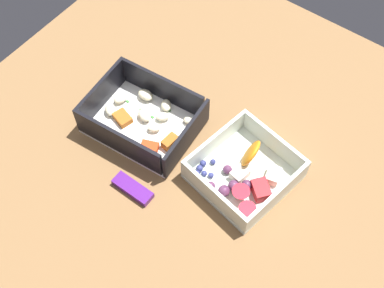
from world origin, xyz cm
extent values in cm
cube|color=brown|center=(0.00, 0.00, 1.00)|extent=(80.00, 80.00, 2.00)
cube|color=white|center=(8.90, 1.99, 2.30)|extent=(18.83, 15.24, 0.60)
cube|color=black|center=(0.41, 1.22, 5.46)|extent=(1.84, 13.69, 5.72)
cube|color=black|center=(17.40, 2.77, 5.46)|extent=(1.84, 13.69, 5.72)
cube|color=black|center=(8.31, 8.51, 5.46)|extent=(16.44, 2.09, 5.72)
cube|color=black|center=(9.50, -4.53, 5.46)|extent=(16.44, 2.09, 5.72)
ellipsoid|color=beige|center=(12.08, -2.57, 3.62)|extent=(2.94, 2.08, 1.45)
ellipsoid|color=beige|center=(7.76, -3.02, 3.48)|extent=(3.00, 3.03, 1.25)
ellipsoid|color=beige|center=(6.52, 1.93, 3.38)|extent=(2.73, 2.60, 1.12)
ellipsoid|color=beige|center=(9.42, 0.98, 3.56)|extent=(3.16, 2.61, 1.36)
ellipsoid|color=beige|center=(15.18, 0.65, 3.46)|extent=(2.39, 2.86, 1.23)
ellipsoid|color=beige|center=(2.63, -2.89, 3.31)|extent=(2.27, 1.80, 1.01)
ellipsoid|color=beige|center=(15.05, 3.53, 3.51)|extent=(3.17, 3.10, 1.31)
ellipsoid|color=beige|center=(6.77, -0.80, 3.42)|extent=(2.82, 2.84, 1.18)
cube|color=#AD5B1E|center=(2.58, 2.55, 3.45)|extent=(1.85, 2.93, 1.71)
cube|color=#AD5B1E|center=(12.30, 3.49, 3.19)|extent=(3.63, 3.07, 1.18)
cube|color=red|center=(4.80, 5.25, 3.20)|extent=(3.40, 2.78, 1.21)
cube|color=#387A33|center=(9.99, 0.99, 2.70)|extent=(0.60, 0.40, 0.20)
cube|color=#387A33|center=(12.18, 2.41, 2.70)|extent=(0.60, 0.40, 0.20)
cube|color=#387A33|center=(11.09, -0.14, 2.70)|extent=(0.60, 0.40, 0.20)
cube|color=#387A33|center=(8.51, 0.06, 2.70)|extent=(0.60, 0.40, 0.20)
cube|color=#387A33|center=(14.20, 0.39, 2.70)|extent=(0.60, 0.40, 0.20)
cube|color=#387A33|center=(7.09, -2.89, 2.70)|extent=(0.60, 0.40, 0.20)
cube|color=silver|center=(-10.62, -0.09, 2.30)|extent=(16.51, 16.95, 0.60)
cube|color=silver|center=(-17.34, 1.05, 4.67)|extent=(3.08, 14.66, 4.15)
cube|color=silver|center=(-3.91, -1.24, 4.67)|extent=(3.08, 14.66, 4.15)
cube|color=silver|center=(-9.43, 6.89, 4.67)|extent=(12.94, 2.78, 4.15)
cube|color=silver|center=(-11.81, -7.08, 4.67)|extent=(12.94, 2.78, 4.15)
ellipsoid|color=orange|center=(-9.99, -2.68, 5.25)|extent=(3.91, 5.38, 5.10)
cube|color=#F4EACC|center=(-10.29, 0.65, 3.46)|extent=(2.62, 3.20, 1.72)
cube|color=#F4EACC|center=(-14.72, -2.33, 3.46)|extent=(2.81, 3.33, 1.73)
cube|color=red|center=(-14.53, 1.11, 3.61)|extent=(4.19, 4.06, 2.01)
sphere|color=#562D4C|center=(-7.70, 5.11, 3.31)|extent=(1.42, 1.42, 1.42)
sphere|color=#562D4C|center=(-12.26, 1.65, 3.47)|extent=(1.74, 1.74, 1.74)
sphere|color=#562D4C|center=(-10.62, 3.00, 3.50)|extent=(1.79, 1.79, 1.79)
sphere|color=#562D4C|center=(-8.17, 1.11, 3.37)|extent=(1.53, 1.53, 1.53)
sphere|color=#562D4C|center=(-9.96, 4.71, 3.55)|extent=(1.90, 1.90, 1.90)
cone|color=red|center=(-14.82, 5.56, 3.71)|extent=(2.77, 2.77, 2.22)
cone|color=red|center=(-12.43, 3.76, 3.75)|extent=(2.87, 2.87, 2.30)
sphere|color=navy|center=(-6.55, 3.46, 3.08)|extent=(0.95, 0.95, 0.95)
sphere|color=navy|center=(-5.35, 1.19, 3.07)|extent=(0.94, 0.94, 0.94)
sphere|color=navy|center=(-4.24, 2.44, 3.15)|extent=(1.10, 1.10, 1.10)
sphere|color=navy|center=(-4.53, 4.64, 3.18)|extent=(1.16, 1.16, 1.16)
sphere|color=navy|center=(-5.48, 3.83, 3.09)|extent=(0.97, 0.97, 0.97)
sphere|color=navy|center=(-4.34, 3.56, 3.18)|extent=(1.17, 1.17, 1.17)
cube|color=#51197A|center=(2.27, 12.72, 2.60)|extent=(7.00, 2.41, 1.20)
camera|label=1|loc=(-26.91, 36.05, 74.81)|focal=46.88mm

